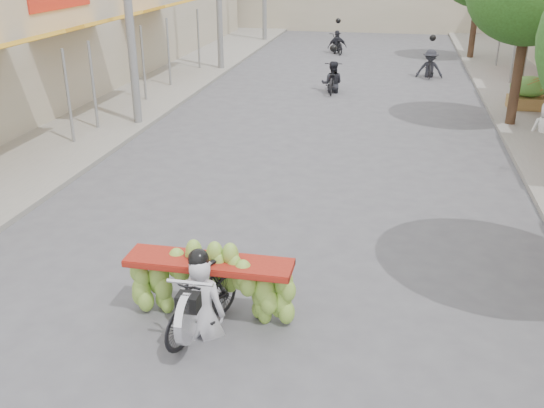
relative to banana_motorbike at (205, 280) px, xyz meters
The scene contains 6 objects.
sidewalk_left 14.22m from the banana_motorbike, 117.90° to the left, with size 4.00×60.00×0.12m, color gray.
produce_crate_far 15.05m from the banana_motorbike, 64.19° to the left, with size 1.20×0.88×1.16m.
banana_motorbike is the anchor object (origin of this frame).
bg_motorbike_a 15.25m from the banana_motorbike, 89.63° to the left, with size 0.81×1.75×1.95m.
bg_motorbike_b 19.10m from the banana_motorbike, 78.83° to the left, with size 1.07×1.53×1.95m.
bg_motorbike_c 24.15m from the banana_motorbike, 91.44° to the left, with size 1.15×1.76×1.95m.
Camera 1 is at (1.95, -4.38, 4.88)m, focal length 40.00 mm.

